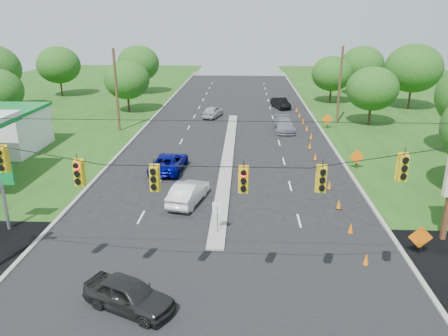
{
  "coord_description": "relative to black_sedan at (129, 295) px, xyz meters",
  "views": [
    {
      "loc": [
        1.53,
        -16.86,
        12.04
      ],
      "look_at": [
        0.2,
        9.83,
        2.8
      ],
      "focal_mm": 35.0,
      "sensor_mm": 36.0,
      "label": 1
    }
  ],
  "objects": [
    {
      "name": "cone_5",
      "position": [
        11.19,
        21.58,
        -0.37
      ],
      "size": [
        0.32,
        0.32,
        0.7
      ],
      "primitive_type": "cone",
      "color": "orange",
      "rests_on": "ground"
    },
    {
      "name": "curb_right",
      "position": [
        13.47,
        31.08,
        -0.72
      ],
      "size": [
        0.25,
        110.0,
        0.16
      ],
      "primitive_type": "cube",
      "color": "gray",
      "rests_on": "ground"
    },
    {
      "name": "signal_span",
      "position": [
        3.32,
        0.08,
        4.25
      ],
      "size": [
        25.6,
        0.32,
        9.0
      ],
      "color": "#422D1C",
      "rests_on": "ground"
    },
    {
      "name": "cone_9",
      "position": [
        11.79,
        35.58,
        -0.37
      ],
      "size": [
        0.32,
        0.32,
        0.7
      ],
      "primitive_type": "cone",
      "color": "orange",
      "rests_on": "ground"
    },
    {
      "name": "cone_0",
      "position": [
        11.19,
        4.08,
        -0.37
      ],
      "size": [
        0.32,
        0.32,
        0.7
      ],
      "primitive_type": "cone",
      "color": "orange",
      "rests_on": "ground"
    },
    {
      "name": "cone_6",
      "position": [
        11.19,
        25.08,
        -0.37
      ],
      "size": [
        0.32,
        0.32,
        0.7
      ],
      "primitive_type": "cone",
      "color": "orange",
      "rests_on": "ground"
    },
    {
      "name": "cone_4",
      "position": [
        11.19,
        18.08,
        -0.37
      ],
      "size": [
        0.32,
        0.32,
        0.7
      ],
      "primitive_type": "cone",
      "color": "orange",
      "rests_on": "ground"
    },
    {
      "name": "work_sign_2",
      "position": [
        14.17,
        33.08,
        0.37
      ],
      "size": [
        1.27,
        0.58,
        1.37
      ],
      "color": "black",
      "rests_on": "ground"
    },
    {
      "name": "cone_7",
      "position": [
        11.79,
        28.58,
        -0.37
      ],
      "size": [
        0.32,
        0.32,
        0.7
      ],
      "primitive_type": "cone",
      "color": "orange",
      "rests_on": "ground"
    },
    {
      "name": "white_sedan",
      "position": [
        1.1,
        11.61,
        0.04
      ],
      "size": [
        2.58,
        4.82,
        1.51
      ],
      "primitive_type": "imported",
      "rotation": [
        0.0,
        0.0,
        2.92
      ],
      "color": "silver",
      "rests_on": "ground"
    },
    {
      "name": "curb_left",
      "position": [
        -6.73,
        31.08,
        -0.72
      ],
      "size": [
        0.25,
        110.0,
        0.16
      ],
      "primitive_type": "cube",
      "color": "gray",
      "rests_on": "ground"
    },
    {
      "name": "cone_1",
      "position": [
        11.19,
        7.58,
        -0.37
      ],
      "size": [
        0.32,
        0.32,
        0.7
      ],
      "primitive_type": "cone",
      "color": "orange",
      "rests_on": "ground"
    },
    {
      "name": "blue_pickup",
      "position": [
        -1.34,
        18.13,
        0.02
      ],
      "size": [
        2.81,
        5.45,
        1.47
      ],
      "primitive_type": "imported",
      "rotation": [
        0.0,
        0.0,
        3.07
      ],
      "color": "#000271",
      "rests_on": "ground"
    },
    {
      "name": "black_sedan",
      "position": [
        0.0,
        0.0,
        0.0
      ],
      "size": [
        4.54,
        3.32,
        1.44
      ],
      "primitive_type": "imported",
      "rotation": [
        0.0,
        0.0,
        1.14
      ],
      "color": "black",
      "rests_on": "ground"
    },
    {
      "name": "cross_street",
      "position": [
        3.37,
        1.08,
        -0.72
      ],
      "size": [
        160.0,
        14.0,
        0.02
      ],
      "primitive_type": "cube",
      "color": "black",
      "rests_on": "ground"
    },
    {
      "name": "tree_4",
      "position": [
        -24.63,
        53.08,
        4.24
      ],
      "size": [
        6.72,
        6.72,
        7.84
      ],
      "color": "black",
      "rests_on": "ground"
    },
    {
      "name": "cone_3",
      "position": [
        11.19,
        14.58,
        -0.37
      ],
      "size": [
        0.32,
        0.32,
        0.7
      ],
      "primitive_type": "cone",
      "color": "orange",
      "rests_on": "ground"
    },
    {
      "name": "cone_8",
      "position": [
        11.79,
        32.08,
        -0.37
      ],
      "size": [
        0.32,
        0.32,
        0.7
      ],
      "primitive_type": "cone",
      "color": "orange",
      "rests_on": "ground"
    },
    {
      "name": "silver_car_oncoming",
      "position": [
        0.75,
        38.68,
        0.01
      ],
      "size": [
        2.78,
        4.57,
        1.46
      ],
      "primitive_type": "imported",
      "rotation": [
        0.0,
        0.0,
        2.88
      ],
      "color": "#A7A7A7",
      "rests_on": "ground"
    },
    {
      "name": "cone_11",
      "position": [
        11.79,
        42.58,
        -0.37
      ],
      "size": [
        0.32,
        0.32,
        0.7
      ],
      "primitive_type": "cone",
      "color": "orange",
      "rests_on": "ground"
    },
    {
      "name": "dark_car_receding",
      "position": [
        9.81,
        45.14,
        0.0
      ],
      "size": [
        2.71,
        4.64,
        1.45
      ],
      "primitive_type": "imported",
      "rotation": [
        0.0,
        0.0,
        0.29
      ],
      "color": "black",
      "rests_on": "ground"
    },
    {
      "name": "median_sign",
      "position": [
        3.37,
        7.08,
        0.74
      ],
      "size": [
        0.55,
        0.06,
        2.05
      ],
      "color": "gray",
      "rests_on": "ground"
    },
    {
      "name": "tree_6",
      "position": [
        -12.63,
        56.08,
        4.24
      ],
      "size": [
        6.72,
        6.72,
        7.84
      ],
      "color": "black",
      "rests_on": "ground"
    },
    {
      "name": "ground",
      "position": [
        3.37,
        1.08,
        -0.72
      ],
      "size": [
        160.0,
        160.0,
        0.0
      ],
      "primitive_type": "plane",
      "color": "black",
      "rests_on": "ground"
    },
    {
      "name": "tree_10",
      "position": [
        27.37,
        45.08,
        4.86
      ],
      "size": [
        7.56,
        7.56,
        8.82
      ],
      "color": "black",
      "rests_on": "ground"
    },
    {
      "name": "cone_10",
      "position": [
        11.79,
        39.08,
        -0.37
      ],
      "size": [
        0.32,
        0.32,
        0.7
      ],
      "primitive_type": "cone",
      "color": "orange",
      "rests_on": "ground"
    },
    {
      "name": "work_sign_0",
      "position": [
        14.17,
        5.08,
        0.37
      ],
      "size": [
        1.27,
        0.58,
        1.37
      ],
      "color": "black",
      "rests_on": "ground"
    },
    {
      "name": "tree_12",
      "position": [
        17.37,
        49.08,
        3.62
      ],
      "size": [
        5.88,
        5.88,
        6.86
      ],
      "color": "black",
      "rests_on": "ground"
    },
    {
      "name": "cone_2",
      "position": [
        11.19,
        11.08,
        -0.37
      ],
      "size": [
        0.32,
        0.32,
        0.7
      ],
      "primitive_type": "cone",
      "color": "orange",
      "rests_on": "ground"
    },
    {
      "name": "work_sign_1",
      "position": [
        14.17,
        19.08,
        0.37
      ],
      "size": [
        1.27,
        0.58,
        1.37
      ],
      "color": "black",
      "rests_on": "ground"
    },
    {
      "name": "silver_car_far",
      "position": [
        9.24,
        32.02,
        0.01
      ],
      "size": [
        2.26,
        5.09,
        1.45
      ],
      "primitive_type": "imported",
      "rotation": [
        0.0,
        0.0,
        0.05
      ],
      "color": "gray",
      "rests_on": "ground"
    },
    {
      "name": "tree_9",
      "position": [
        19.37,
        35.08,
        3.62
      ],
      "size": [
        5.88,
        5.88,
        6.86
      ],
      "color": "black",
      "rests_on": "ground"
    },
    {
      "name": "utility_pole_far_right",
      "position": [
        15.87,
        36.08,
        3.78
      ],
      "size": [
        0.28,
        0.28,
        9.0
      ],
      "primitive_type": "cylinder",
      "color": "#422D1C",
      "rests_on": "ground"
    },
    {
      "name": "tree_5",
      "position": [
        -10.63,
        41.08,
        3.62
      ],
      "size": [
        5.88,
        5.88,
        6.86
      ],
      "color": "black",
      "rests_on": "ground"
    },
    {
      "name": "median",
      "position": [
        3.37,
        22.08,
        -0.72
      ],
      "size": [
        1.0,
        34.0,
        0.18
      ],
      "primitive_type": "cube",
      "color": "gray",
      "rests_on": "ground"
    },
    {
      "name": "tree_11",
      "position": [
        23.37,
        56.08,
        4.24
      ],
      "size": [
        6.72,
        6.72,
        7.84
      ],
      "color": "black",
      "rests_on": "ground"
    },
    {
      "name": "utility_pole_far_left",
      "position": [
        -9.13,
        31.08,
        3.78
      ],
      "size": [
        0.28,
        0.28,
        9.0
      ],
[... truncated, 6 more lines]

